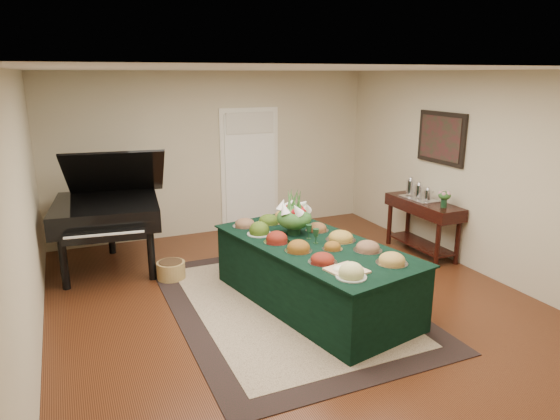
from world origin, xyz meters
name	(u,v)px	position (x,y,z in m)	size (l,w,h in m)	color
ground	(290,299)	(0.00, 0.00, 0.00)	(6.00, 6.00, 0.00)	black
area_rug	(285,303)	(-0.11, -0.10, 0.01)	(2.58, 3.61, 0.01)	black
kitchen_doorway	(250,171)	(0.60, 2.97, 1.02)	(1.05, 0.07, 2.10)	white
buffet_table	(313,274)	(0.20, -0.23, 0.38)	(1.71, 2.77, 0.76)	black
food_platters	(310,239)	(0.15, -0.21, 0.81)	(1.27, 2.39, 0.12)	silver
cutting_board	(346,268)	(0.10, -1.10, 0.80)	(0.41, 0.41, 0.10)	tan
green_goblets	(312,234)	(0.21, -0.15, 0.85)	(0.08, 0.25, 0.18)	#14331C
floral_centerpiece	(294,213)	(0.14, 0.18, 1.02)	(0.44, 0.44, 0.44)	#14331C
grand_piano	(107,210)	(-1.88, 1.91, 0.85)	(1.64, 1.80, 1.70)	black
wicker_basket	(171,270)	(-1.19, 1.20, 0.12)	(0.37, 0.37, 0.23)	olive
mahogany_sideboard	(423,213)	(2.50, 0.65, 0.64)	(0.45, 1.33, 0.83)	black
tea_service	(418,191)	(2.50, 0.80, 0.95)	(0.34, 0.58, 0.30)	silver
pink_bouquet	(444,196)	(2.50, 0.23, 0.99)	(0.19, 0.19, 0.25)	#14331C
wall_painting	(441,138)	(2.72, 0.65, 1.75)	(0.05, 0.95, 0.75)	black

